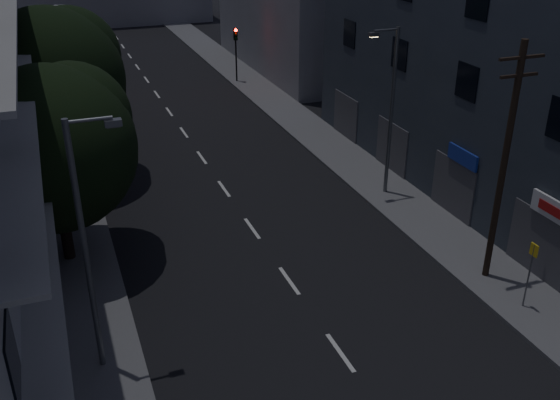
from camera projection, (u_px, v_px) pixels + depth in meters
ground at (200, 155)px, 35.73m from camera, size 160.00×160.00×0.00m
sidewalk_left at (63, 172)px, 33.30m from camera, size 3.00×90.00×0.15m
sidewalk_right at (319, 137)px, 38.09m from camera, size 3.00×90.00×0.15m
lane_markings at (176, 122)px, 40.98m from camera, size 0.15×60.50×0.01m
building_right at (514, 90)px, 27.91m from camera, size 6.19×28.00×11.00m
tree_near at (52, 142)px, 23.19m from camera, size 6.36×6.36×7.84m
tree_mid at (52, 75)px, 29.88m from camera, size 7.07×7.07×8.70m
tree_far at (43, 67)px, 37.89m from camera, size 4.96×4.96×6.13m
traffic_signal_far_right at (236, 44)px, 48.25m from camera, size 0.28×0.37×4.10m
traffic_signal_far_left at (59, 57)px, 44.07m from camera, size 0.28×0.37×4.10m
street_lamp_left_near at (88, 239)px, 17.58m from camera, size 1.51×0.25×8.00m
street_lamp_right at (390, 105)px, 28.93m from camera, size 1.51×0.25×8.00m
street_lamp_left_far at (54, 71)px, 34.67m from camera, size 1.51×0.25×8.00m
utility_pole at (504, 162)px, 22.01m from camera, size 1.80×0.24×9.00m
bus_stop_sign at (531, 264)px, 21.48m from camera, size 0.06×0.35×2.52m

